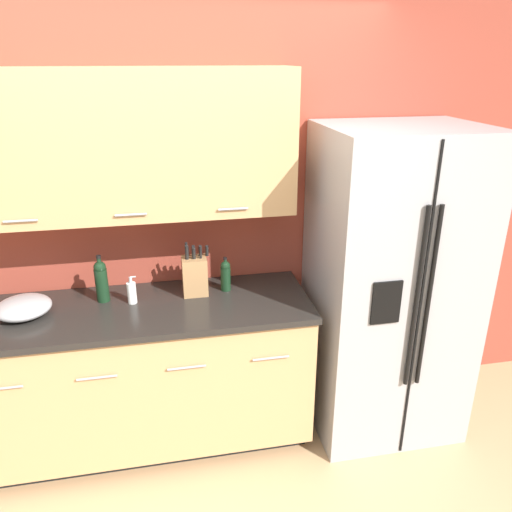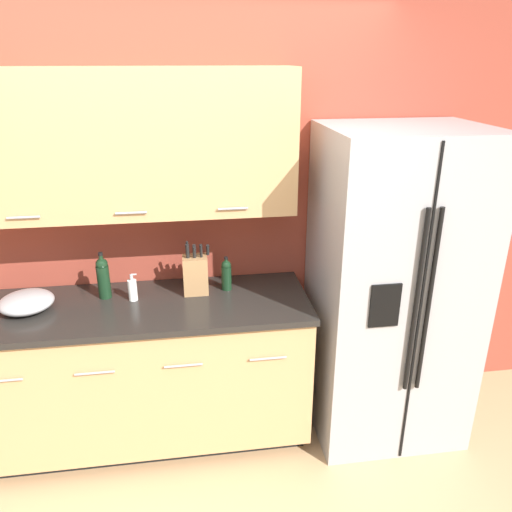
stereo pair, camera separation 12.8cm
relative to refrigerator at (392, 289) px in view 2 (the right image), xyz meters
name	(u,v)px [view 2 (the right image)]	position (x,y,z in m)	size (l,w,h in m)	color
wall_back	(165,203)	(-1.30, 0.35, 0.48)	(10.00, 0.39, 2.60)	#993D2D
counter_unit	(147,372)	(-1.46, 0.05, -0.47)	(1.90, 0.64, 0.93)	black
refrigerator	(392,289)	(0.00, 0.00, 0.00)	(0.87, 0.75, 1.88)	#9E9EA0
knife_block	(195,274)	(-1.14, 0.15, 0.11)	(0.16, 0.12, 0.32)	#A87A4C
wine_bottle	(103,277)	(-1.66, 0.16, 0.12)	(0.07, 0.07, 0.28)	black
soap_dispenser	(133,290)	(-1.50, 0.10, 0.05)	(0.06, 0.05, 0.16)	white
oil_bottle	(226,274)	(-0.96, 0.17, 0.08)	(0.06, 0.06, 0.21)	black
mixing_bowl	(26,302)	(-2.06, 0.07, 0.04)	(0.29, 0.29, 0.10)	#A3A3A5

